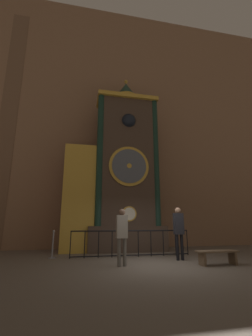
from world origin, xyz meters
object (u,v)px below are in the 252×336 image
at_px(clock_tower, 118,173).
at_px(stanchion_post, 52,249).
at_px(visitor_near, 122,231).
at_px(visitor_far, 179,228).
at_px(visitor_bench, 217,255).

distance_m(clock_tower, stanchion_post, 4.70).
relative_size(visitor_near, stanchion_post, 1.69).
xyz_separation_m(clock_tower, visitor_far, (1.76, -3.07, -2.64)).
relative_size(stanchion_post, visitor_bench, 0.77).
xyz_separation_m(visitor_near, stanchion_post, (-2.28, 2.14, -0.71)).
distance_m(visitor_near, visitor_bench, 3.12).
distance_m(clock_tower, visitor_near, 4.66).
bearing_deg(clock_tower, stanchion_post, -149.67).
xyz_separation_m(clock_tower, stanchion_post, (-2.76, -1.62, -3.43)).
bearing_deg(visitor_far, stanchion_post, 163.43).
bearing_deg(visitor_bench, stanchion_post, 154.22).
relative_size(clock_tower, stanchion_post, 9.00).
bearing_deg(visitor_bench, clock_tower, 121.19).
bearing_deg(visitor_near, visitor_bench, -7.06).
distance_m(visitor_far, stanchion_post, 4.82).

